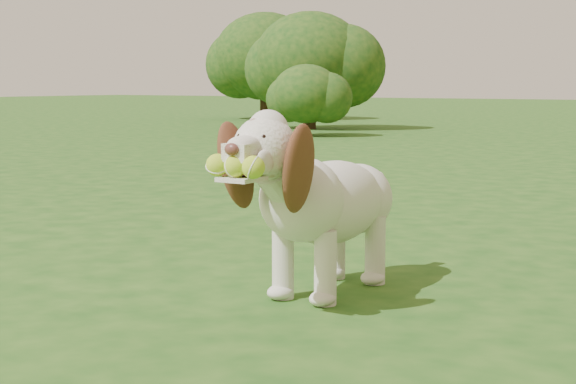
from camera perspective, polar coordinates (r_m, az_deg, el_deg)
The scene contains 5 objects.
ground at distance 4.23m, azimuth 4.44°, elevation -4.60°, with size 80.00×80.00×0.00m, color #1B4915.
dog at distance 3.52m, azimuth 2.04°, elevation -0.28°, with size 0.41×1.16×0.76m.
shrub_a at distance 14.04m, azimuth 1.20°, elevation 6.36°, with size 1.10×1.10×1.14m.
shrub_g at distance 20.47m, azimuth -1.49°, elevation 8.76°, with size 2.36×2.36×2.45m.
shrub_e at distance 16.20m, azimuth 1.45°, elevation 8.53°, with size 2.06×2.06×2.13m.
Camera 1 is at (1.97, -3.64, 0.86)m, focal length 55.00 mm.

